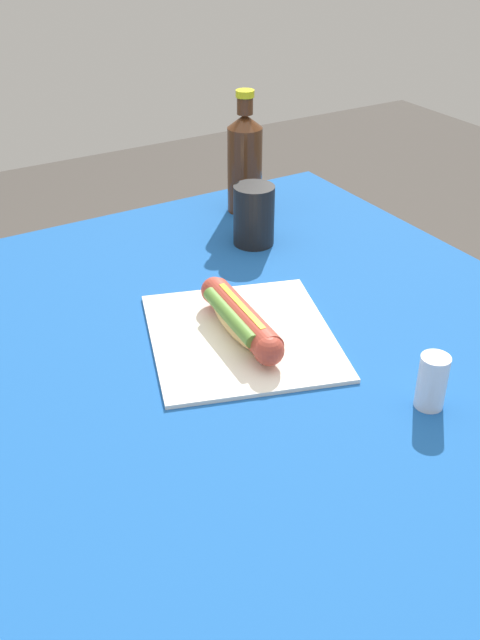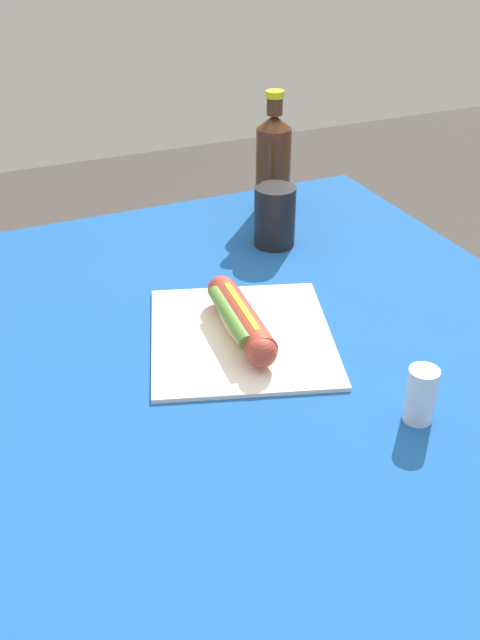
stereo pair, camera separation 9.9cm
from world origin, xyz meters
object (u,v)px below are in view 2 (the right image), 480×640
Objects in this scene: drinking_cup at (275,216)px; hot_dog at (239,320)px; soda_bottle at (273,162)px; salt_shaker at (421,395)px.

hot_dog is at bearing 144.70° from drinking_cup.
hot_dog is 0.93× the size of soda_bottle.
salt_shaker is (-0.25, -0.12, 0.00)m from hot_dog.
drinking_cup is at bearing -35.30° from hot_dog.
salt_shaker is (-0.63, 0.12, -0.06)m from soda_bottle.
salt_shaker is (-0.50, 0.05, -0.02)m from drinking_cup.
drinking_cup is at bearing -6.29° from salt_shaker.
soda_bottle reaches higher than salt_shaker.
soda_bottle is at bearing -31.91° from hot_dog.
hot_dog is 2.99× the size of salt_shaker.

